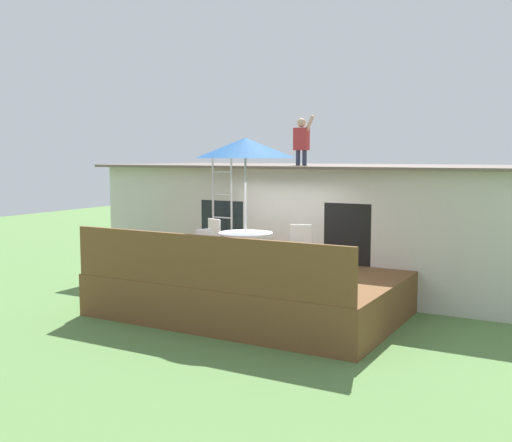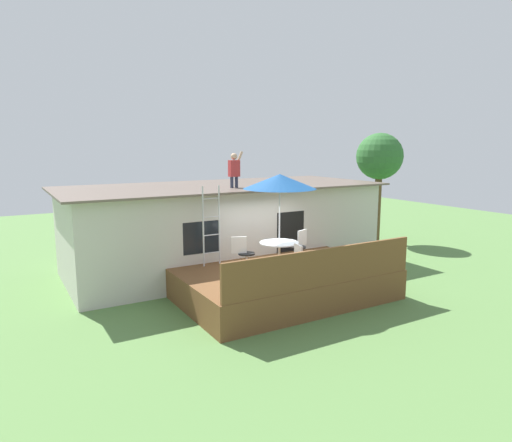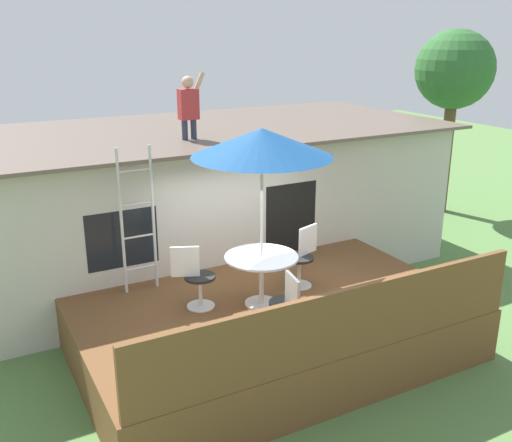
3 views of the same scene
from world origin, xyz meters
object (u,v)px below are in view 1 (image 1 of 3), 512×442
(step_ladder, at_px, (222,206))
(patio_chair_near, at_px, (209,254))
(person_figure, at_px, (302,138))
(patio_umbrella, at_px, (245,148))
(patio_chair_left, at_px, (218,242))
(patio_chair_right, at_px, (294,249))
(patio_table, at_px, (246,241))

(step_ladder, xyz_separation_m, patio_chair_near, (1.18, -2.33, -0.64))
(person_figure, height_order, patio_chair_near, person_figure)
(step_ladder, height_order, person_figure, person_figure)
(patio_umbrella, bearing_deg, patio_chair_left, 156.98)
(patio_chair_right, bearing_deg, patio_table, 0.00)
(patio_umbrella, relative_size, person_figure, 2.29)
(patio_table, height_order, step_ladder, step_ladder)
(patio_chair_right, distance_m, patio_chair_near, 1.69)
(patio_table, xyz_separation_m, step_ladder, (-1.35, 1.31, 0.51))
(step_ladder, distance_m, patio_chair_left, 1.24)
(patio_chair_right, bearing_deg, patio_chair_left, -21.22)
(patio_chair_right, xyz_separation_m, patio_chair_near, (-1.05, -1.32, 0.00))
(patio_table, relative_size, patio_umbrella, 0.41)
(patio_chair_near, bearing_deg, patio_chair_right, -28.92)
(patio_chair_left, bearing_deg, patio_chair_near, -40.29)
(patio_umbrella, bearing_deg, step_ladder, 135.89)
(patio_chair_left, height_order, patio_chair_right, same)
(step_ladder, distance_m, patio_chair_near, 2.69)
(step_ladder, height_order, patio_chair_left, step_ladder)
(patio_table, xyz_separation_m, patio_chair_left, (-0.87, 0.37, -0.13))
(patio_table, bearing_deg, patio_chair_right, 19.19)
(patio_chair_right, bearing_deg, step_ladder, -43.47)
(step_ladder, xyz_separation_m, patio_chair_right, (2.23, -1.01, -0.64))
(patio_table, bearing_deg, patio_umbrella, 0.00)
(person_figure, relative_size, patio_chair_near, 1.21)
(patio_table, xyz_separation_m, patio_chair_right, (0.88, 0.31, -0.13))
(patio_table, bearing_deg, step_ladder, 135.89)
(patio_table, height_order, patio_umbrella, patio_umbrella)
(patio_chair_near, bearing_deg, patio_chair_left, 36.27)
(patio_umbrella, distance_m, patio_chair_near, 2.15)
(patio_chair_right, bearing_deg, patio_umbrella, 0.00)
(person_figure, relative_size, patio_chair_left, 1.21)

